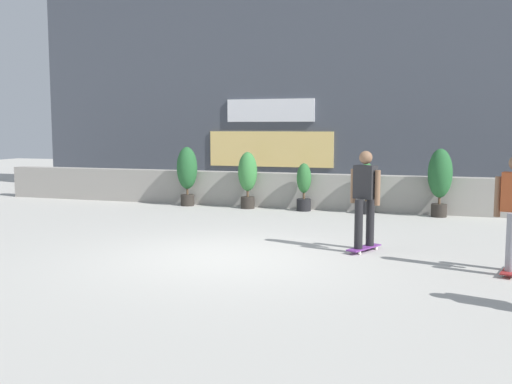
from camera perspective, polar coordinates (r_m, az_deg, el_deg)
name	(u,v)px	position (r m, az deg, el deg)	size (l,w,h in m)	color
ground_plane	(228,257)	(9.61, -2.76, -6.28)	(48.00, 48.00, 0.00)	#B2AFA8
planter_wall	(310,191)	(15.24, 5.19, 0.08)	(18.00, 0.40, 0.90)	gray
building_backdrop	(338,90)	(19.11, 7.93, 9.70)	(20.00, 2.08, 6.50)	#424751
potted_plant_0	(187,171)	(15.80, -6.66, 1.99)	(0.55, 0.55, 1.56)	#2D2823
potted_plant_1	(248,176)	(15.18, -0.81, 1.56)	(0.49, 0.49, 1.45)	#2D2823
potted_plant_2	(304,186)	(14.79, 4.64, 0.60)	(0.36, 0.36, 1.19)	black
potted_plant_3	(367,186)	(14.52, 10.60, 0.55)	(0.38, 0.38, 1.23)	black
potted_plant_4	(440,177)	(14.38, 17.31, 1.39)	(0.56, 0.56, 1.59)	#2D2823
skater_far_left	(365,196)	(10.04, 10.46, -0.39)	(0.52, 0.81, 1.70)	#72338C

